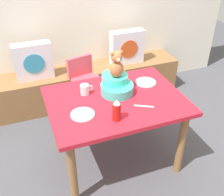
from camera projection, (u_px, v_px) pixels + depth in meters
ground_plane at (115, 158)px, 2.85m from camera, size 8.00×8.00×0.00m
window_bench at (83, 85)px, 3.65m from camera, size 2.60×0.44×0.46m
pillow_floral_left at (33, 61)px, 3.22m from camera, size 0.44×0.15×0.44m
pillow_floral_right at (127, 47)px, 3.57m from camera, size 0.44×0.15×0.44m
book_stack at (79, 67)px, 3.50m from camera, size 0.20×0.14×0.07m
dining_table at (116, 109)px, 2.50m from camera, size 1.20×0.89×0.74m
highchair at (86, 82)px, 3.13m from camera, size 0.39×0.50×0.79m
infant_seat_teal at (116, 85)px, 2.50m from camera, size 0.30×0.33×0.16m
teddy_bear at (116, 65)px, 2.39m from camera, size 0.13×0.12×0.25m
ketchup_bottle at (117, 111)px, 2.15m from camera, size 0.07×0.07×0.18m
coffee_mug at (85, 89)px, 2.48m from camera, size 0.12×0.08×0.09m
dinner_plate_near at (146, 82)px, 2.68m from camera, size 0.20×0.20×0.01m
dinner_plate_far at (83, 114)px, 2.24m from camera, size 0.20×0.20×0.01m
table_fork at (144, 106)px, 2.34m from camera, size 0.16×0.10×0.01m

